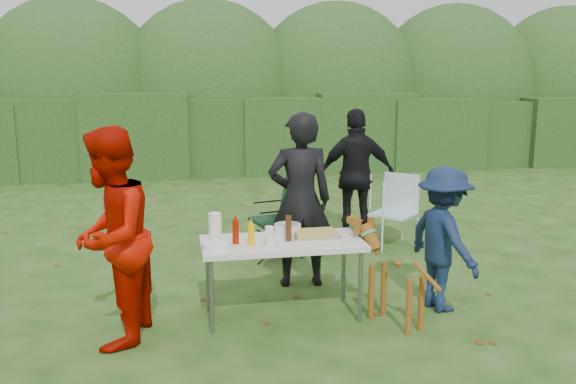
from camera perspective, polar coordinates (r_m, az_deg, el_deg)
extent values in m
plane|color=#1E4211|center=(6.15, -1.41, -10.62)|extent=(80.00, 80.00, 0.00)
cube|color=#23471C|center=(13.73, -6.87, 5.25)|extent=(22.00, 1.40, 1.70)
ellipsoid|color=#3D6628|center=(15.27, -7.36, 8.68)|extent=(20.00, 2.60, 3.20)
cube|color=silver|center=(5.69, -0.55, -4.83)|extent=(1.50, 0.70, 0.05)
cylinder|color=slate|center=(5.47, -7.15, -9.69)|extent=(0.04, 0.04, 0.69)
cylinder|color=slate|center=(5.70, 6.78, -8.78)|extent=(0.04, 0.04, 0.69)
cylinder|color=slate|center=(5.99, -7.50, -7.78)|extent=(0.04, 0.04, 0.69)
cylinder|color=slate|center=(6.21, 5.23, -7.05)|extent=(0.04, 0.04, 0.69)
imported|color=black|center=(6.48, 1.13, -0.76)|extent=(0.71, 0.48, 1.88)
imported|color=#B50D00|center=(5.30, -16.27, -4.13)|extent=(0.89, 1.03, 1.85)
imported|color=black|center=(8.28, 6.43, 1.56)|extent=(1.06, 0.45, 1.80)
imported|color=#122241|center=(6.06, 14.33, -4.29)|extent=(0.73, 1.01, 1.41)
cube|color=#B7B7BA|center=(5.82, 2.56, -4.10)|extent=(0.45, 0.30, 0.02)
cube|color=gold|center=(5.81, 2.56, -3.83)|extent=(0.40, 0.26, 0.04)
cylinder|color=#FFBB00|center=(5.49, -3.46, -4.08)|extent=(0.06, 0.06, 0.20)
cylinder|color=#950F00|center=(5.58, -4.92, -3.75)|extent=(0.06, 0.06, 0.22)
cylinder|color=#47230F|center=(5.65, 0.05, -3.40)|extent=(0.06, 0.06, 0.24)
cylinder|color=white|center=(5.70, -6.84, -3.25)|extent=(0.12, 0.12, 0.26)
cylinder|color=white|center=(5.50, -1.75, -4.16)|extent=(0.08, 0.08, 0.18)
cylinder|color=silver|center=(5.89, -0.04, -3.50)|extent=(0.26, 0.26, 0.10)
cylinder|color=white|center=(5.48, -6.82, -4.99)|extent=(0.24, 0.24, 0.05)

